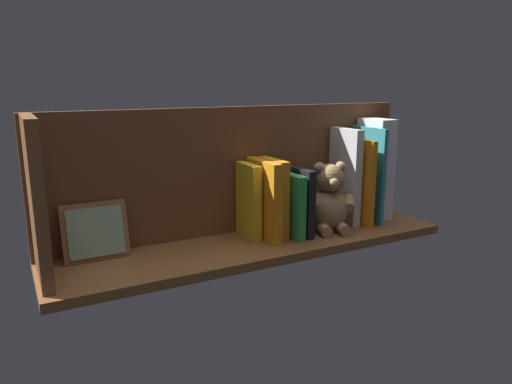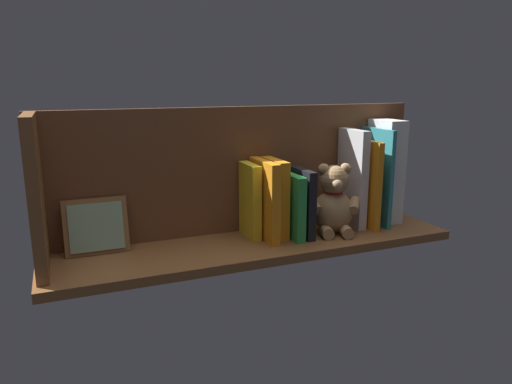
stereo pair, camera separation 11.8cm
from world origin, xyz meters
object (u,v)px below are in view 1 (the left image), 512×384
object	(u,v)px
book_0	(367,174)
picture_frame_leaning	(95,231)
dictionary_thick_white	(375,169)
teddy_bear	(329,201)

from	to	relation	value
book_0	picture_frame_leaning	world-z (taller)	book_0
dictionary_thick_white	teddy_bear	world-z (taller)	dictionary_thick_white
book_0	teddy_bear	size ratio (longest dim) A/B	1.44
dictionary_thick_white	teddy_bear	xyz separation A→B (cm)	(19.56, 4.50, -6.28)
picture_frame_leaning	book_0	bearing A→B (deg)	176.46
teddy_bear	picture_frame_leaning	world-z (taller)	teddy_bear
dictionary_thick_white	book_0	bearing A→B (deg)	20.20
dictionary_thick_white	book_0	size ratio (longest dim) A/B	1.08
teddy_bear	dictionary_thick_white	bearing A→B (deg)	-149.83
dictionary_thick_white	teddy_bear	bearing A→B (deg)	12.97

